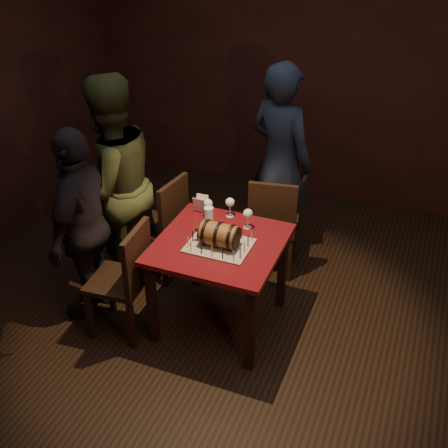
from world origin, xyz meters
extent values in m
plane|color=black|center=(0.00, 0.00, 0.00)|extent=(5.00, 5.00, 0.00)
cube|color=black|center=(0.00, 2.50, 1.40)|extent=(5.00, 0.04, 2.80)
cube|color=#490C11|center=(-0.15, 0.11, 0.73)|extent=(0.90, 0.90, 0.04)
cube|color=black|center=(-0.53, -0.27, 0.35)|extent=(0.06, 0.06, 0.71)
cube|color=black|center=(0.23, -0.27, 0.35)|extent=(0.06, 0.06, 0.71)
cube|color=black|center=(-0.53, 0.49, 0.35)|extent=(0.06, 0.06, 0.71)
cube|color=black|center=(0.23, 0.49, 0.35)|extent=(0.06, 0.06, 0.71)
cube|color=gray|center=(-0.13, 0.06, 0.76)|extent=(0.45, 0.35, 0.01)
cylinder|color=brown|center=(-0.13, 0.06, 0.85)|extent=(0.26, 0.17, 0.17)
cylinder|color=black|center=(-0.23, 0.06, 0.85)|extent=(0.02, 0.19, 0.19)
cylinder|color=black|center=(-0.13, 0.06, 0.85)|extent=(0.02, 0.19, 0.19)
cylinder|color=black|center=(-0.04, 0.06, 0.85)|extent=(0.02, 0.19, 0.19)
cylinder|color=black|center=(-0.27, 0.06, 0.85)|extent=(0.01, 0.16, 0.16)
cylinder|color=black|center=(0.00, 0.06, 0.85)|extent=(0.01, 0.16, 0.16)
cylinder|color=black|center=(-0.29, 0.06, 0.85)|extent=(0.04, 0.02, 0.02)
sphere|color=black|center=(-0.31, 0.06, 0.85)|extent=(0.03, 0.03, 0.03)
cylinder|color=#DCD283|center=(-0.29, -0.09, 0.80)|extent=(0.01, 0.01, 0.08)
cylinder|color=black|center=(-0.29, -0.09, 0.85)|extent=(0.00, 0.00, 0.01)
cylinder|color=black|center=(-0.21, -0.09, 0.80)|extent=(0.01, 0.01, 0.08)
cylinder|color=black|center=(-0.21, -0.09, 0.85)|extent=(0.00, 0.00, 0.01)
cylinder|color=#DCD283|center=(-0.13, -0.09, 0.80)|extent=(0.01, 0.01, 0.08)
cylinder|color=black|center=(-0.13, -0.09, 0.85)|extent=(0.00, 0.00, 0.01)
cylinder|color=black|center=(-0.05, -0.09, 0.80)|extent=(0.01, 0.01, 0.08)
cylinder|color=black|center=(-0.05, -0.09, 0.85)|extent=(0.00, 0.00, 0.01)
cylinder|color=#DCD283|center=(0.03, -0.09, 0.80)|extent=(0.01, 0.01, 0.08)
cylinder|color=black|center=(0.03, -0.09, 0.85)|extent=(0.00, 0.00, 0.01)
cylinder|color=black|center=(0.06, -0.04, 0.80)|extent=(0.01, 0.01, 0.08)
cylinder|color=black|center=(0.06, -0.04, 0.85)|extent=(0.00, 0.00, 0.01)
cylinder|color=#DCD283|center=(0.06, 0.04, 0.80)|extent=(0.01, 0.01, 0.08)
cylinder|color=black|center=(0.06, 0.04, 0.85)|extent=(0.00, 0.00, 0.01)
cylinder|color=black|center=(0.06, 0.12, 0.80)|extent=(0.01, 0.01, 0.08)
cylinder|color=black|center=(0.06, 0.12, 0.85)|extent=(0.00, 0.00, 0.01)
cylinder|color=#DCD283|center=(0.06, 0.20, 0.80)|extent=(0.01, 0.01, 0.08)
cylinder|color=black|center=(0.06, 0.20, 0.85)|extent=(0.00, 0.00, 0.01)
cylinder|color=black|center=(-0.02, 0.20, 0.80)|extent=(0.01, 0.01, 0.08)
cylinder|color=black|center=(-0.02, 0.20, 0.85)|extent=(0.00, 0.00, 0.01)
cylinder|color=#DCD283|center=(-0.10, 0.20, 0.80)|extent=(0.01, 0.01, 0.08)
cylinder|color=black|center=(-0.10, 0.20, 0.85)|extent=(0.00, 0.00, 0.01)
cylinder|color=black|center=(-0.18, 0.20, 0.80)|extent=(0.01, 0.01, 0.08)
cylinder|color=black|center=(-0.18, 0.20, 0.85)|extent=(0.00, 0.00, 0.01)
cylinder|color=#DCD283|center=(-0.26, 0.20, 0.80)|extent=(0.01, 0.01, 0.08)
cylinder|color=black|center=(-0.26, 0.20, 0.85)|extent=(0.00, 0.00, 0.01)
cylinder|color=black|center=(-0.33, 0.19, 0.80)|extent=(0.01, 0.01, 0.08)
cylinder|color=black|center=(-0.33, 0.19, 0.85)|extent=(0.00, 0.00, 0.01)
cylinder|color=#DCD283|center=(-0.33, 0.11, 0.80)|extent=(0.01, 0.01, 0.08)
cylinder|color=black|center=(-0.33, 0.11, 0.85)|extent=(0.00, 0.00, 0.01)
cylinder|color=black|center=(-0.33, 0.03, 0.80)|extent=(0.01, 0.01, 0.08)
cylinder|color=black|center=(-0.33, 0.03, 0.85)|extent=(0.00, 0.00, 0.01)
cylinder|color=#DCD283|center=(-0.33, -0.05, 0.80)|extent=(0.01, 0.01, 0.08)
cylinder|color=black|center=(-0.33, -0.05, 0.85)|extent=(0.00, 0.00, 0.01)
cylinder|color=silver|center=(-0.36, 0.40, 0.75)|extent=(0.06, 0.06, 0.01)
cylinder|color=silver|center=(-0.36, 0.40, 0.80)|extent=(0.01, 0.01, 0.09)
sphere|color=silver|center=(-0.36, 0.40, 0.88)|extent=(0.07, 0.07, 0.07)
sphere|color=#591114|center=(-0.36, 0.40, 0.87)|extent=(0.05, 0.05, 0.05)
cylinder|color=silver|center=(-0.22, 0.48, 0.75)|extent=(0.06, 0.06, 0.01)
cylinder|color=silver|center=(-0.22, 0.48, 0.80)|extent=(0.01, 0.01, 0.09)
sphere|color=silver|center=(-0.22, 0.48, 0.88)|extent=(0.07, 0.07, 0.07)
cylinder|color=silver|center=(-0.03, 0.37, 0.75)|extent=(0.06, 0.06, 0.01)
cylinder|color=silver|center=(-0.03, 0.37, 0.80)|extent=(0.01, 0.01, 0.09)
sphere|color=silver|center=(-0.03, 0.37, 0.88)|extent=(0.07, 0.07, 0.07)
sphere|color=#BF594C|center=(-0.03, 0.37, 0.87)|extent=(0.05, 0.05, 0.05)
cylinder|color=silver|center=(-0.32, 0.30, 0.82)|extent=(0.07, 0.07, 0.15)
cylinder|color=#9E5414|center=(-0.32, 0.30, 0.81)|extent=(0.06, 0.06, 0.11)
cylinder|color=white|center=(-0.32, 0.30, 0.87)|extent=(0.06, 0.06, 0.02)
cube|color=black|center=(0.00, 0.97, 0.45)|extent=(0.46, 0.46, 0.04)
cube|color=black|center=(0.14, 1.16, 0.21)|extent=(0.04, 0.04, 0.43)
cube|color=black|center=(-0.19, 1.11, 0.21)|extent=(0.04, 0.04, 0.43)
cube|color=black|center=(0.20, 0.83, 0.21)|extent=(0.04, 0.04, 0.43)
cube|color=black|center=(-0.13, 0.77, 0.21)|extent=(0.04, 0.04, 0.43)
cube|color=black|center=(0.03, 0.79, 0.70)|extent=(0.40, 0.11, 0.46)
cube|color=black|center=(-0.91, 0.55, 0.45)|extent=(0.45, 0.45, 0.04)
cube|color=black|center=(-1.06, 0.74, 0.21)|extent=(0.04, 0.04, 0.43)
cube|color=black|center=(-1.10, 0.40, 0.21)|extent=(0.04, 0.04, 0.43)
cube|color=black|center=(-0.72, 0.70, 0.21)|extent=(0.04, 0.04, 0.43)
cube|color=black|center=(-0.76, 0.36, 0.21)|extent=(0.04, 0.04, 0.43)
cube|color=black|center=(-0.73, 0.53, 0.70)|extent=(0.09, 0.40, 0.46)
cube|color=black|center=(-0.83, -0.24, 0.45)|extent=(0.43, 0.43, 0.04)
cube|color=black|center=(-1.01, -0.09, 0.21)|extent=(0.04, 0.04, 0.43)
cube|color=black|center=(-0.98, -0.42, 0.21)|extent=(0.04, 0.04, 0.43)
cube|color=black|center=(-0.67, -0.06, 0.21)|extent=(0.04, 0.04, 0.43)
cube|color=black|center=(-0.64, -0.40, 0.21)|extent=(0.04, 0.04, 0.43)
cube|color=black|center=(-0.65, -0.23, 0.70)|extent=(0.07, 0.40, 0.46)
imported|color=#1A2435|center=(-0.07, 1.31, 0.89)|extent=(0.76, 0.63, 1.77)
imported|color=#31371B|center=(-1.17, 0.32, 0.91)|extent=(0.99, 1.09, 1.81)
imported|color=black|center=(-1.15, -0.11, 0.78)|extent=(0.48, 0.96, 1.57)
camera|label=1|loc=(1.14, -3.04, 2.98)|focal=45.00mm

